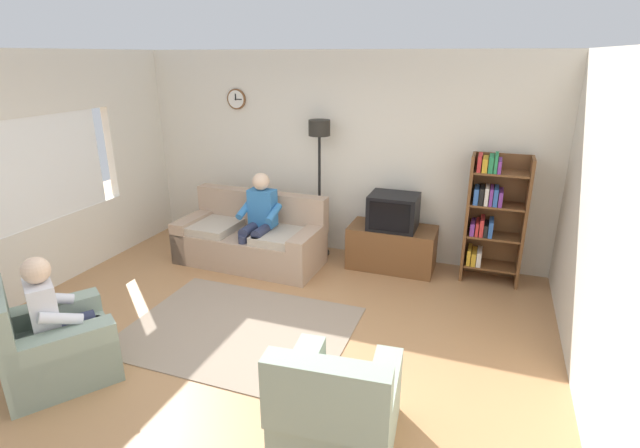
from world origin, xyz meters
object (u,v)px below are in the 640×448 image
Objects in this scene: armchair_near_window at (52,347)px; floor_lamp at (319,151)px; bookshelf at (491,215)px; person_on_couch at (259,216)px; tv at (393,211)px; person_in_left_armchair at (57,312)px; tv_stand at (392,247)px; couch at (251,240)px; armchair_near_bookshelf at (337,410)px.

floor_lamp is at bearing 70.00° from armchair_near_window.
bookshelf is 2.85m from person_on_couch.
person_in_left_armchair is (-2.19, -3.12, -0.17)m from tv.
person_on_couch is at bearing -130.71° from floor_lamp.
armchair_near_window is (-2.25, -3.22, 0.01)m from tv_stand.
person_on_couch is (0.63, 2.65, 0.41)m from armchair_near_window.
person_on_couch is at bearing -30.60° from couch.
floor_lamp reaches higher than bookshelf.
person_in_left_armchair is (-0.58, -2.58, -0.09)m from person_on_couch.
person_in_left_armchair is (-3.36, -3.22, -0.23)m from bookshelf.
couch is 1.86m from tv_stand.
tv_stand is at bearing 90.00° from tv.
armchair_near_window is at bearing -99.20° from couch.
armchair_near_bookshelf is (2.51, 0.11, 0.00)m from armchair_near_window.
couch is at bearing -166.39° from tv.
floor_lamp is 3.55m from person_in_left_armchair.
couch is at bearing -165.65° from tv_stand.
person_in_left_armchair is (-0.40, -2.69, 0.29)m from couch.
floor_lamp is at bearing 112.12° from armchair_near_bookshelf.
armchair_near_bookshelf is 0.76× the size of person_on_couch.
floor_lamp is 1.57× the size of armchair_near_window.
couch is at bearing -143.74° from floor_lamp.
bookshelf reaches higher than armchair_near_bookshelf.
floor_lamp is 3.66m from armchair_near_bookshelf.
armchair_near_bookshelf is (1.30, -3.21, -1.16)m from floor_lamp.
tv_stand is 3.12m from armchair_near_bookshelf.
bookshelf is at bearing 12.98° from person_on_couch.
armchair_near_window is 1.05× the size of person_in_left_armchair.
tv_stand is at bearing -176.60° from bookshelf.
person_on_couch is at bearing 77.28° from person_in_left_armchair.
tv reaches higher than armchair_near_window.
floor_lamp is at bearing 179.22° from bookshelf.
floor_lamp is 1.65× the size of person_in_left_armchair.
bookshelf is 1.34× the size of armchair_near_window.
armchair_near_bookshelf is at bearing -67.88° from floor_lamp.
tv is 0.54× the size of person_in_left_armchair.
armchair_near_window is at bearing -110.00° from floor_lamp.
tv_stand is 1.29m from bookshelf.
tv is at bearing 18.70° from person_on_couch.
armchair_near_bookshelf is at bearing 2.51° from armchair_near_window.
couch is at bearing -169.87° from bookshelf.
tv is (1.80, 0.44, 0.46)m from couch.
bookshelf is 4.65m from person_in_left_armchair.
person_in_left_armchair is (-2.46, -0.04, 0.32)m from armchair_near_bookshelf.
tv is at bearing 54.93° from armchair_near_window.
person_in_left_armchair is at bearing -179.14° from armchair_near_bookshelf.
armchair_near_window is (-1.21, -3.32, -1.16)m from floor_lamp.
armchair_near_bookshelf is 0.84× the size of person_in_left_armchair.
person_on_couch is (-2.77, -0.64, -0.14)m from bookshelf.
person_on_couch is at bearing -161.30° from tv.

